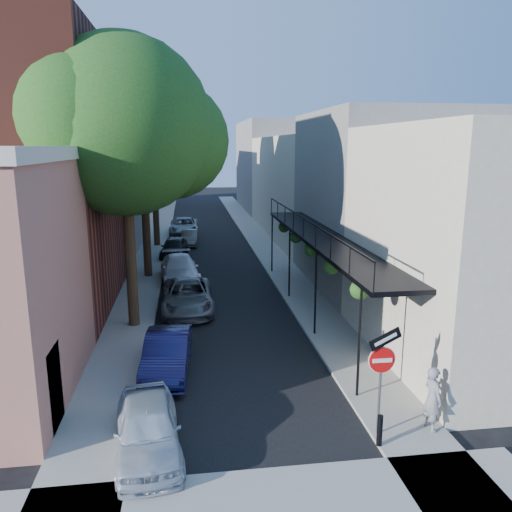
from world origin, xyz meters
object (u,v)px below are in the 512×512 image
object	(u,v)px
parked_car_c	(188,296)
parked_car_g	(184,226)
sign_post	(382,364)
oak_near	(136,130)
parked_car_e	(174,247)
oak_far	(159,132)
pedestrian	(433,398)
bollard	(380,430)
parked_car_a	(148,428)
parked_car_b	(167,354)
parked_car_f	(190,238)
parked_car_d	(180,269)
oak_mid	(150,150)

from	to	relation	value
parked_car_c	parked_car_g	bearing A→B (deg)	90.28
sign_post	oak_near	distance (m)	12.77
sign_post	parked_car_e	distance (m)	22.98
sign_post	oak_far	distance (m)	27.80
parked_car_e	pedestrian	size ratio (longest dim) A/B	2.27
bollard	oak_far	xyz separation A→B (m)	(-6.35, 26.77, 7.74)
parked_car_g	parked_car_a	bearing A→B (deg)	-90.18
bollard	oak_far	size ratio (longest dim) A/B	0.07
oak_near	parked_car_g	world-z (taller)	oak_near
parked_car_b	parked_car_g	distance (m)	26.19
parked_car_e	sign_post	bearing A→B (deg)	-69.13
sign_post	parked_car_g	size ratio (longest dim) A/B	0.59
parked_car_g	oak_far	bearing A→B (deg)	-107.63
pedestrian	parked_car_b	bearing A→B (deg)	48.24
bollard	parked_car_b	xyz separation A→B (m)	(-5.29, 5.03, 0.14)
bollard	parked_car_a	xyz separation A→B (m)	(-5.60, 0.65, 0.13)
pedestrian	parked_car_f	bearing A→B (deg)	4.33
sign_post	parked_car_a	bearing A→B (deg)	178.19
bollard	parked_car_g	size ratio (longest dim) A/B	0.16
oak_near	parked_car_d	size ratio (longest dim) A/B	2.40
oak_far	parked_car_g	size ratio (longest dim) A/B	2.35
parked_car_a	parked_car_f	xyz separation A→B (m)	(1.20, 26.02, -0.08)
parked_car_b	parked_car_d	xyz separation A→B (m)	(0.28, 11.40, 0.03)
oak_mid	oak_far	world-z (taller)	oak_far
sign_post	parked_car_c	world-z (taller)	sign_post
parked_car_a	pedestrian	world-z (taller)	pedestrian
parked_car_b	parked_car_c	size ratio (longest dim) A/B	0.83
oak_mid	sign_post	bearing A→B (deg)	-69.14
parked_car_f	pedestrian	distance (m)	26.82
bollard	parked_car_d	world-z (taller)	parked_car_d
parked_car_g	pedestrian	world-z (taller)	pedestrian
oak_mid	oak_far	xyz separation A→B (m)	(0.06, 9.04, 1.20)
sign_post	parked_car_b	bearing A→B (deg)	140.06
oak_far	parked_car_a	xyz separation A→B (m)	(0.75, -26.11, -7.61)
parked_car_c	parked_car_a	bearing A→B (deg)	-95.70
parked_car_f	parked_car_b	bearing A→B (deg)	-88.98
parked_car_f	parked_car_d	bearing A→B (deg)	-90.03
parked_car_f	oak_near	bearing A→B (deg)	-93.26
parked_car_a	parked_car_c	size ratio (longest dim) A/B	0.79
parked_car_a	parked_car_e	size ratio (longest dim) A/B	0.98
oak_far	parked_car_e	distance (m)	8.66
oak_far	pedestrian	bearing A→B (deg)	-73.13
parked_car_g	parked_car_b	bearing A→B (deg)	-89.74
sign_post	oak_mid	distance (m)	19.14
parked_car_d	parked_car_f	distance (m)	10.25
pedestrian	oak_near	bearing A→B (deg)	32.21
parked_car_b	parked_car_g	xyz separation A→B (m)	(0.46, 26.19, 0.04)
parked_car_a	parked_car_g	xyz separation A→B (m)	(0.77, 30.57, 0.05)
parked_car_d	oak_far	bearing A→B (deg)	91.96
oak_near	parked_car_c	size ratio (longest dim) A/B	2.36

